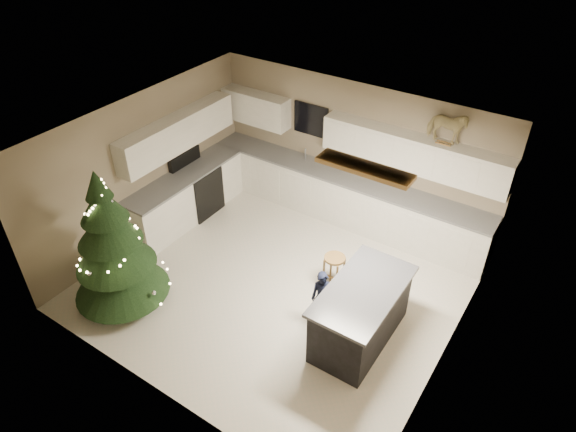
% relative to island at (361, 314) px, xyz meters
% --- Properties ---
extents(ground_plane, '(5.50, 5.50, 0.00)m').
position_rel_island_xyz_m(ground_plane, '(-1.63, 0.26, -0.48)').
color(ground_plane, beige).
extents(room_shell, '(5.52, 5.02, 2.61)m').
position_rel_island_xyz_m(room_shell, '(-1.60, 0.26, 1.27)').
color(room_shell, gray).
rests_on(room_shell, ground_plane).
extents(cabinetry, '(5.50, 3.20, 2.00)m').
position_rel_island_xyz_m(cabinetry, '(-2.54, 1.90, 0.28)').
color(cabinetry, silver).
rests_on(cabinetry, ground_plane).
extents(island, '(0.90, 1.70, 0.95)m').
position_rel_island_xyz_m(island, '(0.00, 0.00, 0.00)').
color(island, black).
rests_on(island, ground_plane).
extents(bar_stool, '(0.33, 0.33, 0.63)m').
position_rel_island_xyz_m(bar_stool, '(-0.82, 0.70, -0.00)').
color(bar_stool, olive).
rests_on(bar_stool, ground_plane).
extents(christmas_tree, '(1.47, 1.42, 2.35)m').
position_rel_island_xyz_m(christmas_tree, '(-3.38, -1.34, 0.49)').
color(christmas_tree, '#3F2816').
rests_on(christmas_tree, ground_plane).
extents(toddler, '(0.40, 0.36, 0.91)m').
position_rel_island_xyz_m(toddler, '(-0.63, -0.00, -0.03)').
color(toddler, black).
rests_on(toddler, ground_plane).
extents(rocking_horse, '(0.65, 0.33, 0.56)m').
position_rel_island_xyz_m(rocking_horse, '(-0.01, 2.58, 1.81)').
color(rocking_horse, olive).
rests_on(rocking_horse, cabinetry).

